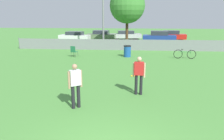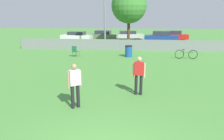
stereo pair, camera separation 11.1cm
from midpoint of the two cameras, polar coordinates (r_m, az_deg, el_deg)
name	(u,v)px [view 2 (the right image)]	position (r m, az deg, el deg)	size (l,w,h in m)	color
fence_backline	(129,45)	(22.41, 4.65, 6.56)	(23.19, 0.07, 1.21)	gray
light_pole	(105,3)	(24.25, -1.78, 17.12)	(0.90, 0.36, 8.03)	gray
tree_near_pole	(129,6)	(25.53, 4.59, 16.41)	(3.97, 3.97, 6.54)	#4C331E
player_thrower_red	(139,73)	(9.52, 7.36, -0.82)	(0.55, 0.26, 1.70)	black
player_receiver_white	(75,83)	(8.17, -9.31, -3.34)	(0.46, 0.41, 1.70)	black
frisbee_disc	(134,76)	(12.71, 5.95, -1.55)	(0.29, 0.29, 0.03)	yellow
folding_chair_sideline	(75,51)	(18.93, -9.45, 4.98)	(0.58, 0.58, 0.93)	#333338
bicycle_sideline	(186,54)	(18.82, 18.98, 3.93)	(1.79, 0.44, 0.78)	black
trash_bin	(129,51)	(18.70, 4.52, 4.93)	(0.62, 0.62, 0.97)	#194C99
parked_car_white	(77,36)	(31.83, -9.10, 8.72)	(4.52, 2.27, 1.29)	black
parked_car_olive	(103,35)	(32.16, -2.25, 9.03)	(4.30, 2.09, 1.41)	black
parked_car_silver	(128,35)	(33.28, 4.19, 9.10)	(4.77, 2.36, 1.28)	black
parked_car_blue	(161,37)	(30.02, 12.81, 8.43)	(4.42, 2.14, 1.51)	black
parked_car_red	(173,36)	(33.16, 15.73, 8.67)	(4.36, 2.07, 1.39)	black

